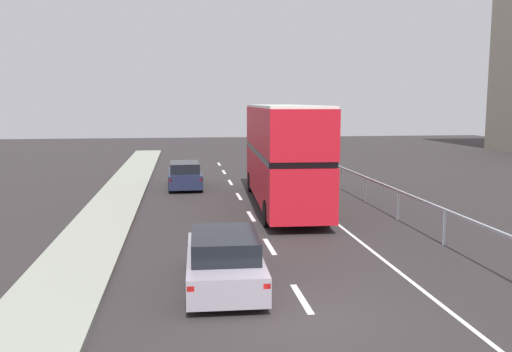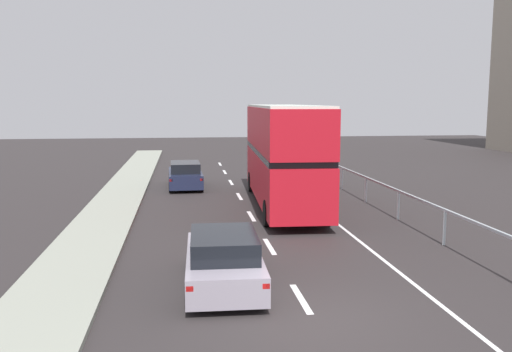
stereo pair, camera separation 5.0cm
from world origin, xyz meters
name	(u,v)px [view 1 (the left image)]	position (x,y,z in m)	size (l,w,h in m)	color
ground_plane	(312,318)	(0.00, 0.00, -0.05)	(75.44, 120.00, 0.10)	#2C2728
near_sidewalk_kerb	(34,328)	(-5.77, 0.00, 0.07)	(2.28, 80.00, 0.14)	gray
lane_paint_markings	(308,224)	(1.96, 8.68, 0.00)	(3.22, 46.00, 0.01)	silver
bridge_side_railing	(398,196)	(5.63, 9.00, 0.97)	(0.10, 42.00, 1.19)	#ACB8BF
double_decker_bus_red	(283,153)	(1.67, 12.43, 2.38)	(2.94, 11.13, 4.46)	#B5121E
hatchback_car_near	(224,260)	(-1.74, 2.21, 0.67)	(1.97, 4.39, 1.39)	gray
sedan_car_ahead	(185,175)	(-2.61, 18.26, 0.68)	(1.86, 4.36, 1.40)	#1A1F39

